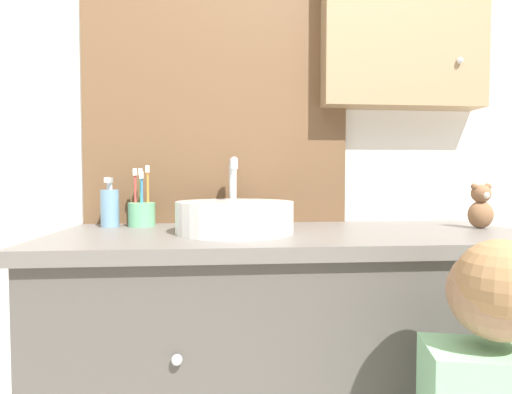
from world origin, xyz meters
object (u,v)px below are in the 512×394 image
at_px(teddy_bear, 481,207).
at_px(sink_basin, 235,215).
at_px(toothbrush_holder, 142,212).
at_px(soap_dispenser, 110,207).

bearing_deg(teddy_bear, sink_basin, -177.74).
height_order(toothbrush_holder, soap_dispenser, toothbrush_holder).
height_order(sink_basin, toothbrush_holder, sink_basin).
xyz_separation_m(toothbrush_holder, soap_dispenser, (-0.09, -0.01, 0.02)).
height_order(toothbrush_holder, teddy_bear, toothbrush_holder).
xyz_separation_m(sink_basin, toothbrush_holder, (-0.29, 0.17, -0.00)).
distance_m(toothbrush_holder, soap_dispenser, 0.10).
xyz_separation_m(soap_dispenser, teddy_bear, (1.12, -0.13, 0.00)).
bearing_deg(toothbrush_holder, teddy_bear, -7.74).
xyz_separation_m(sink_basin, teddy_bear, (0.74, 0.03, 0.02)).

